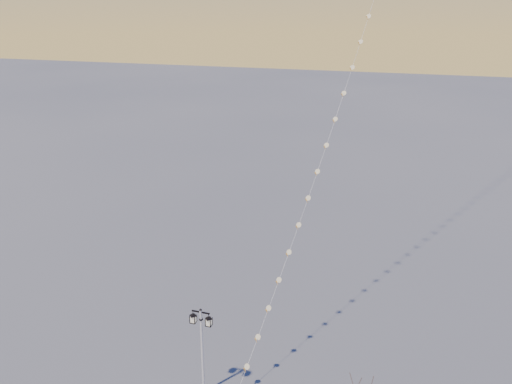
% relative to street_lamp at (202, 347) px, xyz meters
% --- Properties ---
extents(street_lamp, '(1.37, 0.60, 5.38)m').
position_rel_street_lamp_xyz_m(street_lamp, '(0.00, 0.00, 0.00)').
color(street_lamp, black).
rests_on(street_lamp, ground).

